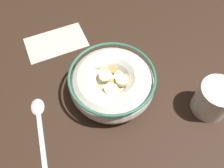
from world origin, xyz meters
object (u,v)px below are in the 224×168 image
(cereal_bowl, at_px, (112,83))
(spoon, at_px, (38,115))
(folded_napkin, at_px, (56,42))
(coffee_mug, at_px, (215,99))

(cereal_bowl, height_order, spoon, cereal_bowl)
(spoon, height_order, folded_napkin, spoon)
(cereal_bowl, distance_m, coffee_mug, 0.22)
(spoon, height_order, coffee_mug, coffee_mug)
(coffee_mug, bearing_deg, cereal_bowl, 155.14)
(spoon, relative_size, folded_napkin, 1.11)
(cereal_bowl, xyz_separation_m, spoon, (-0.17, -0.02, -0.03))
(cereal_bowl, relative_size, spoon, 1.08)
(cereal_bowl, height_order, coffee_mug, coffee_mug)
(coffee_mug, bearing_deg, folded_napkin, 138.39)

